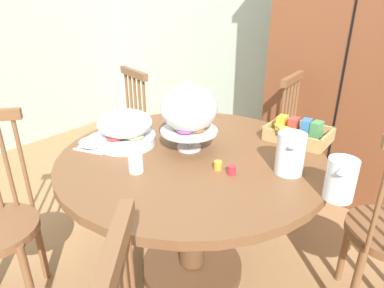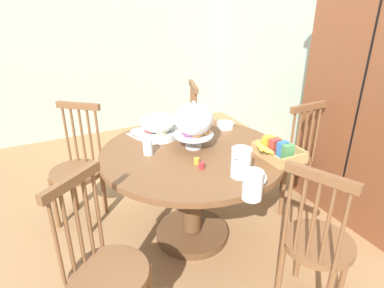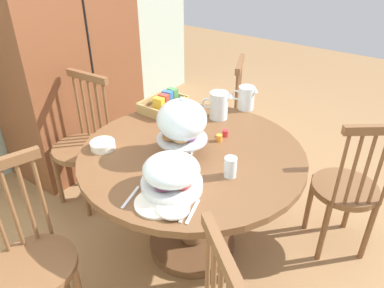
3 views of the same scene
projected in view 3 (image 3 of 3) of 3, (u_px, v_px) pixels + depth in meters
name	position (u px, v px, depth m)	size (l,w,h in m)	color
ground_plane	(189.00, 256.00, 2.41)	(10.00, 10.00, 0.00)	#997047
wooden_armoire	(67.00, 50.00, 2.95)	(1.18, 0.60, 1.96)	brown
dining_table	(192.00, 180.00, 2.21)	(1.28, 1.28, 0.74)	brown
windsor_chair_near_window	(219.00, 122.00, 3.04)	(0.44, 0.44, 0.97)	brown
windsor_chair_by_cabinet	(83.00, 147.00, 2.69)	(0.40, 0.40, 0.97)	brown
windsor_chair_facing_door	(33.00, 263.00, 1.78)	(0.43, 0.42, 0.97)	brown
windsor_chair_host_seat	(347.00, 191.00, 2.26)	(0.47, 0.47, 0.97)	brown
pastry_stand_with_dome	(182.00, 122.00, 1.99)	(0.28, 0.28, 0.34)	silver
fruit_platter_covered	(171.00, 174.00, 1.77)	(0.30, 0.30, 0.18)	silver
orange_juice_pitcher	(246.00, 99.00, 2.55)	(0.11, 0.19, 0.16)	silver
milk_pitcher	(219.00, 107.00, 2.43)	(0.12, 0.19, 0.18)	silver
cereal_basket	(166.00, 104.00, 2.55)	(0.32, 0.30, 0.12)	tan
china_plate_large	(158.00, 203.00, 1.71)	(0.22, 0.22, 0.01)	white
china_plate_small	(173.00, 208.00, 1.66)	(0.15, 0.15, 0.01)	white
cereal_bowl	(103.00, 145.00, 2.12)	(0.14, 0.14, 0.04)	white
drinking_glass	(230.00, 167.00, 1.88)	(0.06, 0.06, 0.11)	silver
jam_jar_strawberry	(225.00, 133.00, 2.25)	(0.04, 0.04, 0.04)	#B7282D
jam_jar_apricot	(219.00, 138.00, 2.20)	(0.04, 0.04, 0.04)	orange
table_knife	(186.00, 210.00, 1.68)	(0.17, 0.01, 0.01)	silver
dinner_fork	(193.00, 211.00, 1.67)	(0.17, 0.01, 0.01)	silver
soup_spoon	(131.00, 197.00, 1.75)	(0.17, 0.01, 0.01)	silver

